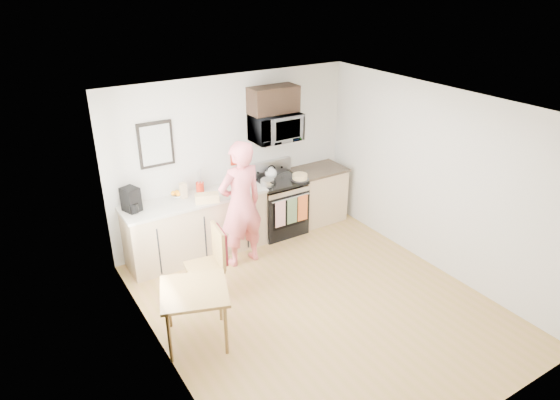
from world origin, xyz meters
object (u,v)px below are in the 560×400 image
dining_table (194,296)px  chair (214,254)px  microwave (275,127)px  range (279,207)px  cake (300,177)px  person (241,204)px

dining_table → chair: chair is taller
chair → microwave: bearing=44.0°
range → cake: (0.28, -0.19, 0.53)m
microwave → person: bearing=-146.8°
range → microwave: size_ratio=1.53×
range → microwave: (-0.00, 0.10, 1.32)m
dining_table → cake: cake is taller
person → cake: 1.29m
microwave → dining_table: 3.13m
range → dining_table: size_ratio=1.40×
chair → person: bearing=48.1°
range → dining_table: bearing=-141.4°
dining_table → cake: (2.51, 1.59, 0.35)m
range → cake: bearing=-33.5°
microwave → chair: (-1.68, -1.24, -1.09)m
person → chair: size_ratio=1.82×
range → cake: range is taller
person → chair: 0.98m
microwave → dining_table: microwave is taller
microwave → person: (-0.96, -0.63, -0.82)m
person → dining_table: size_ratio=2.28×
microwave → cake: microwave is taller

